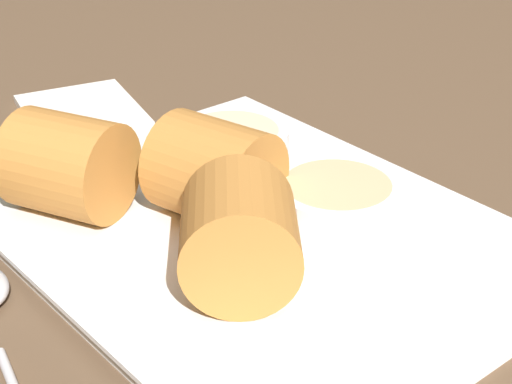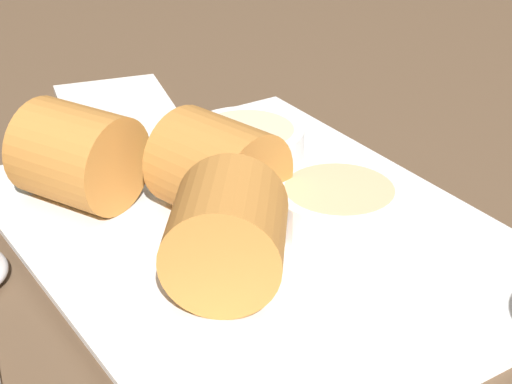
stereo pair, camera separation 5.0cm
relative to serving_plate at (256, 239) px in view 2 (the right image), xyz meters
The scene contains 8 objects.
table_surface 4.86cm from the serving_plate, 149.45° to the left, with size 180.00×140.00×2.00cm.
serving_plate is the anchor object (origin of this frame).
roll_front_left 6.53cm from the serving_plate, 49.31° to the right, with size 8.74×8.69×6.06cm.
roll_front_right 4.97cm from the serving_plate, 160.81° to the right, with size 8.01×7.45×6.06cm.
roll_back_left 12.30cm from the serving_plate, 141.82° to the right, with size 8.34×8.19×6.06cm.
dipping_bowl_near 5.23cm from the serving_plate, 61.36° to the left, with size 7.73×7.73×2.47cm.
dipping_bowl_far 8.91cm from the serving_plate, 151.12° to the left, with size 7.73×7.73×2.47cm.
napkin 24.43cm from the serving_plate, behind, with size 11.97×10.87×0.60cm.
Camera 2 is at (39.58, -25.68, 29.03)cm, focal length 60.00 mm.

